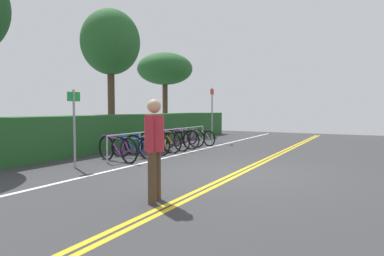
{
  "coord_description": "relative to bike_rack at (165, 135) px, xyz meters",
  "views": [
    {
      "loc": [
        -7.44,
        -2.78,
        1.53
      ],
      "look_at": [
        1.64,
        2.13,
        0.94
      ],
      "focal_mm": 31.37,
      "sensor_mm": 36.0,
      "label": 1
    }
  ],
  "objects": [
    {
      "name": "ground_plane",
      "position": [
        -2.66,
        -3.76,
        -0.62
      ],
      "size": [
        28.96,
        13.36,
        0.05
      ],
      "primitive_type": "cube",
      "color": "#353538"
    },
    {
      "name": "centre_line_yellow_inner",
      "position": [
        -2.66,
        -3.84,
        -0.59
      ],
      "size": [
        26.06,
        0.1,
        0.0
      ],
      "primitive_type": "cube",
      "color": "gold",
      "rests_on": "ground_plane"
    },
    {
      "name": "centre_line_yellow_outer",
      "position": [
        -2.66,
        -3.68,
        -0.59
      ],
      "size": [
        26.06,
        0.1,
        0.0
      ],
      "primitive_type": "cube",
      "color": "gold",
      "rests_on": "ground_plane"
    },
    {
      "name": "bike_lane_stripe_white",
      "position": [
        -2.66,
        -0.86,
        -0.59
      ],
      "size": [
        26.06,
        0.12,
        0.0
      ],
      "primitive_type": "cube",
      "color": "white",
      "rests_on": "ground_plane"
    },
    {
      "name": "bike_rack",
      "position": [
        0.0,
        0.0,
        0.0
      ],
      "size": [
        6.05,
        0.05,
        0.79
      ],
      "color": "#9EA0A5",
      "rests_on": "ground_plane"
    },
    {
      "name": "bicycle_0",
      "position": [
        -2.57,
        -0.0,
        -0.23
      ],
      "size": [
        0.54,
        1.8,
        0.78
      ],
      "color": "black",
      "rests_on": "ground_plane"
    },
    {
      "name": "bicycle_1",
      "position": [
        -1.79,
        0.01,
        -0.26
      ],
      "size": [
        0.46,
        1.67,
        0.71
      ],
      "color": "black",
      "rests_on": "ground_plane"
    },
    {
      "name": "bicycle_2",
      "position": [
        -1.08,
        0.03,
        -0.26
      ],
      "size": [
        0.51,
        1.64,
        0.72
      ],
      "color": "black",
      "rests_on": "ground_plane"
    },
    {
      "name": "bicycle_3",
      "position": [
        -0.34,
        0.02,
        -0.23
      ],
      "size": [
        0.46,
        1.73,
        0.78
      ],
      "color": "black",
      "rests_on": "ground_plane"
    },
    {
      "name": "bicycle_4",
      "position": [
        0.42,
        0.03,
        -0.23
      ],
      "size": [
        0.46,
        1.79,
        0.78
      ],
      "color": "black",
      "rests_on": "ground_plane"
    },
    {
      "name": "bicycle_5",
      "position": [
        1.09,
        0.06,
        -0.23
      ],
      "size": [
        0.46,
        1.85,
        0.78
      ],
      "color": "black",
      "rests_on": "ground_plane"
    },
    {
      "name": "bicycle_6",
      "position": [
        1.73,
        0.15,
        -0.23
      ],
      "size": [
        0.46,
        1.75,
        0.77
      ],
      "color": "black",
      "rests_on": "ground_plane"
    },
    {
      "name": "bicycle_7",
      "position": [
        2.56,
        -0.11,
        -0.27
      ],
      "size": [
        0.64,
        1.65,
        0.69
      ],
      "color": "black",
      "rests_on": "ground_plane"
    },
    {
      "name": "pedestrian",
      "position": [
        -5.6,
        -3.42,
        0.38
      ],
      "size": [
        0.47,
        0.32,
        1.69
      ],
      "color": "#4C3826",
      "rests_on": "ground_plane"
    },
    {
      "name": "sign_post_near",
      "position": [
        -3.96,
        0.22,
        0.64
      ],
      "size": [
        0.36,
        0.09,
        2.02
      ],
      "color": "gray",
      "rests_on": "ground_plane"
    },
    {
      "name": "sign_post_far",
      "position": [
        3.82,
        -0.07,
        0.89
      ],
      "size": [
        0.36,
        0.06,
        2.49
      ],
      "color": "gray",
      "rests_on": "ground_plane"
    },
    {
      "name": "hedge_backdrop",
      "position": [
        1.5,
        2.34,
        0.06
      ],
      "size": [
        15.0,
        1.32,
        1.3
      ],
      "primitive_type": "cube",
      "color": "#235626",
      "rests_on": "ground_plane"
    },
    {
      "name": "tree_mid",
      "position": [
        0.98,
        3.4,
        3.74
      ],
      "size": [
        2.51,
        2.51,
        5.76
      ],
      "color": "#473323",
      "rests_on": "ground_plane"
    },
    {
      "name": "tree_far_right",
      "position": [
        6.47,
        4.2,
        3.23
      ],
      "size": [
        3.22,
        3.22,
        4.78
      ],
      "color": "#473323",
      "rests_on": "ground_plane"
    }
  ]
}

